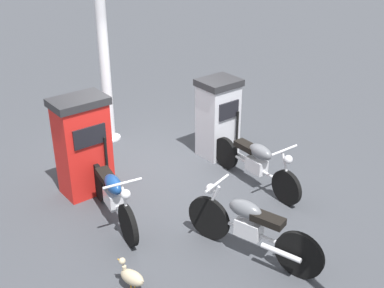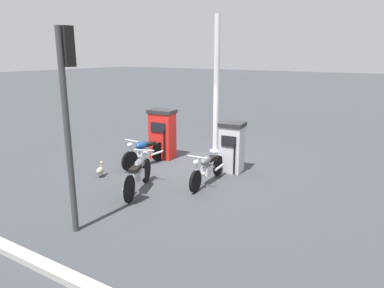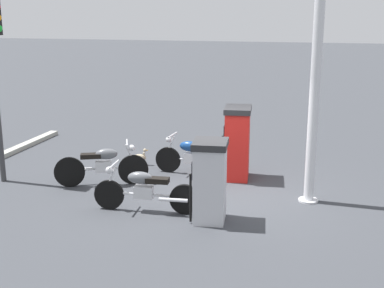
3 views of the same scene
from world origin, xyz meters
name	(u,v)px [view 1 (image 1 of 3)]	position (x,y,z in m)	size (l,w,h in m)	color
ground_plane	(160,174)	(0.00, 0.00, 0.00)	(120.00, 120.00, 0.00)	#383A3F
fuel_pump_near	(83,146)	(-0.12, -1.31, 0.85)	(0.69, 0.93, 1.67)	red
fuel_pump_far	(218,117)	(-0.12, 1.31, 0.77)	(0.70, 0.79, 1.51)	silver
motorcycle_near_pump	(113,195)	(0.91, -1.26, 0.45)	(1.94, 0.56, 0.95)	black
motorcycle_far_pump	(256,162)	(1.17, 1.22, 0.44)	(2.08, 0.56, 0.93)	black
motorcycle_extra	(250,226)	(2.62, 0.01, 0.47)	(1.91, 0.93, 0.97)	black
wandering_duck	(132,276)	(2.41, -1.65, 0.21)	(0.41, 0.30, 0.43)	tan
canopy_support_pole	(102,26)	(-1.82, -0.20, 2.31)	(0.40, 0.40, 4.77)	silver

